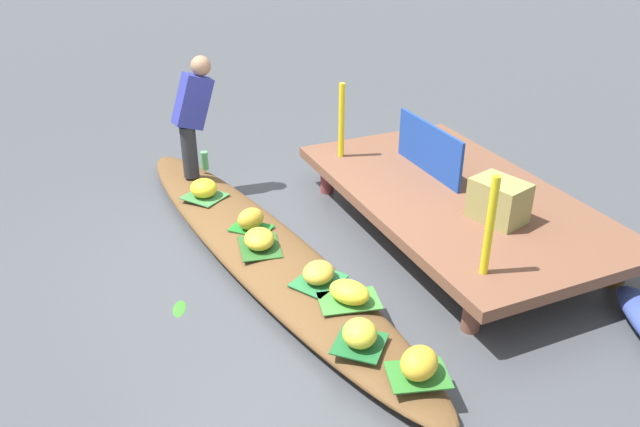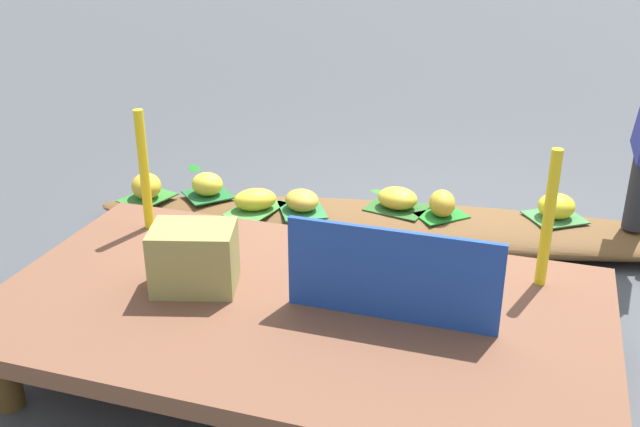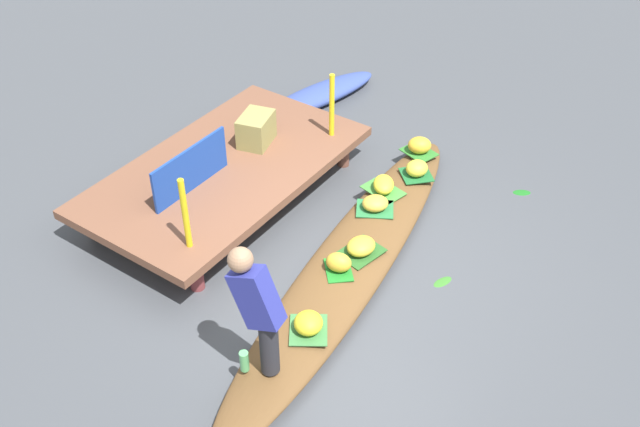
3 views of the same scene
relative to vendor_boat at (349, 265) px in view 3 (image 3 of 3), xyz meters
The scene contains 26 objects.
canal_water 0.10m from the vendor_boat, ahead, with size 40.00×40.00×0.00m, color #44474C.
dock_platform 1.85m from the vendor_boat, 81.61° to the left, with size 3.20×1.80×0.42m.
vendor_boat is the anchor object (origin of this frame).
moored_boat 3.40m from the vendor_boat, 39.95° to the left, with size 1.89×0.46×0.21m, color #374B93.
leaf_mat_0 1.17m from the vendor_boat, 14.64° to the left, with size 0.44×0.29×0.01m, color #3E8235.
banana_bunch_0 1.18m from the vendor_boat, 14.64° to the left, with size 0.32×0.22×0.16m, color yellow.
leaf_mat_1 1.60m from the vendor_boat, ahead, with size 0.33×0.33×0.01m, color #1D612D.
banana_bunch_1 1.61m from the vendor_boat, ahead, with size 0.23×0.25×0.18m, color gold.
leaf_mat_2 2.04m from the vendor_boat, ahead, with size 0.38×0.29×0.01m, color #2F752A.
banana_bunch_2 2.05m from the vendor_boat, ahead, with size 0.27×0.23×0.19m, color gold.
leaf_mat_3 0.82m from the vendor_boat, 13.84° to the left, with size 0.39×0.31×0.01m, color #28723C.
banana_bunch_3 0.84m from the vendor_boat, 13.84° to the left, with size 0.28×0.24×0.15m, color gold.
leaf_mat_4 0.17m from the vendor_boat, 23.19° to the right, with size 0.43×0.33×0.01m, color #285B23.
banana_bunch_4 0.23m from the vendor_boat, 23.19° to the right, with size 0.30×0.25×0.16m, color gold.
leaf_mat_5 1.04m from the vendor_boat, 167.14° to the right, with size 0.37×0.33×0.01m, color #3C783E.
banana_bunch_5 1.05m from the vendor_boat, 167.14° to the right, with size 0.27×0.25×0.18m, color yellow.
leaf_mat_6 0.24m from the vendor_boat, behind, with size 0.35×0.25×0.01m, color #1D7724.
banana_bunch_6 0.30m from the vendor_boat, behind, with size 0.25×0.19×0.19m, color gold.
vendor_person 1.75m from the vendor_boat, behind, with size 0.24×0.46×1.24m.
water_bottle 1.67m from the vendor_boat, behind, with size 0.08×0.08×0.20m, color #56AD66.
market_banner 1.91m from the vendor_boat, 97.31° to the left, with size 1.06×0.03×0.49m, color #1B3F99.
railing_post_west 1.68m from the vendor_boat, 127.56° to the left, with size 0.06×0.06×0.77m, color yellow.
railing_post_east 2.03m from the vendor_boat, 39.57° to the left, with size 0.06×0.06×0.77m, color yellow.
produce_crate 2.06m from the vendor_boat, 65.21° to the left, with size 0.44×0.32×0.35m, color olive.
drifting_plant_0 2.41m from the vendor_boat, 21.47° to the right, with size 0.20×0.11×0.01m, color #1C6A1F.
drifting_plant_1 0.93m from the vendor_boat, 63.13° to the right, with size 0.22×0.10×0.01m, color #357427.
Camera 3 is at (-4.58, -2.85, 5.03)m, focal length 41.52 mm.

